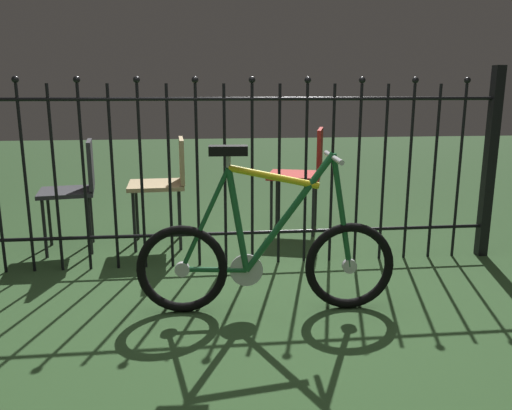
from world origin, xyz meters
The scene contains 6 objects.
ground_plane centered at (0.00, 0.00, 0.00)m, with size 20.00×20.00×0.00m, color #284422.
iron_fence centered at (-0.04, 0.82, 0.67)m, with size 3.60×0.07×1.35m.
bicycle centered at (0.07, 0.04, 0.31)m, with size 1.40×0.40×0.91m.
chair_tan centered at (-0.54, 1.35, 0.52)m, with size 0.45×0.44×0.83m.
chair_red centered at (0.60, 1.62, 0.54)m, with size 0.54×0.54×0.87m.
chair_charcoal centered at (-1.19, 1.29, 0.51)m, with size 0.45×0.44×0.82m.
Camera 1 is at (-0.27, -2.56, 1.20)m, focal length 35.79 mm.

